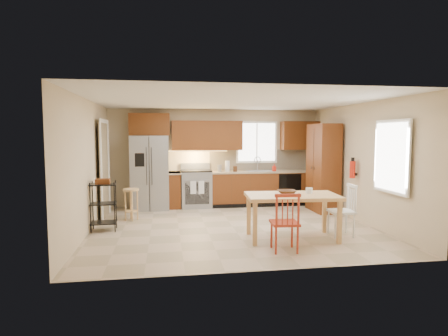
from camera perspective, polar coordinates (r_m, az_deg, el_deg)
floor at (r=7.61m, az=1.30°, el=-8.91°), size 5.50×5.50×0.00m
ceiling at (r=7.42m, az=1.34°, el=10.18°), size 5.50×5.00×0.02m
wall_back at (r=9.88m, az=-1.26°, el=1.64°), size 5.50×0.02×2.50m
wall_front at (r=4.98m, az=6.43°, el=-1.71°), size 5.50×0.02×2.50m
wall_left at (r=7.44m, az=-20.03°, el=0.23°), size 0.02×5.00×2.50m
wall_right at (r=8.35m, az=20.23°, el=0.71°), size 0.02×5.00×2.50m
refrigerator at (r=9.45m, az=-11.22°, el=-0.68°), size 0.92×0.75×1.82m
range_stove at (r=9.59m, az=-4.26°, el=-3.23°), size 0.76×0.63×0.92m
base_cabinet_narrow at (r=9.57m, az=-7.56°, el=-3.33°), size 0.30×0.60×0.90m
base_cabinet_run at (r=9.92m, az=6.40°, el=-3.02°), size 2.92×0.60×0.90m
dishwasher at (r=9.81m, az=10.01°, el=-3.16°), size 0.60×0.02×0.78m
backsplash at (r=10.12m, az=6.01°, el=1.26°), size 2.92×0.03×0.55m
upper_over_fridge at (r=9.61m, az=-11.29°, el=6.52°), size 1.00×0.35×0.55m
upper_left_block at (r=9.66m, az=-2.60°, el=4.97°), size 1.80×0.35×0.75m
upper_right_block at (r=10.24m, az=11.50°, el=4.88°), size 1.00×0.35×0.75m
window_back at (r=10.05m, az=5.00°, el=3.96°), size 1.12×0.04×1.12m
sink at (r=9.82m, az=5.35°, el=-0.69°), size 0.62×0.46×0.16m
undercab_glow at (r=9.61m, az=-4.36°, el=2.60°), size 1.60×0.30×0.01m
soap_bottle at (r=9.82m, az=7.65°, el=0.08°), size 0.09×0.09×0.19m
paper_towel at (r=9.58m, az=0.50°, el=0.27°), size 0.12×0.12×0.28m
canister_steel at (r=9.56m, az=-0.68°, el=-0.04°), size 0.11×0.11×0.18m
canister_wood at (r=9.60m, az=1.71°, el=-0.14°), size 0.10×0.10×0.14m
pantry at (r=9.30m, az=14.87°, el=0.02°), size 0.50×0.95×2.10m
fire_extinguisher at (r=8.44m, az=18.99°, el=-0.23°), size 0.12×0.12×0.36m
window_right at (r=7.32m, az=24.17°, el=1.59°), size 0.04×1.02×1.32m
doorway at (r=8.71m, az=-17.83°, el=-0.37°), size 0.04×0.95×2.10m
dining_table at (r=6.77m, az=10.31°, el=-7.37°), size 1.66×1.02×0.78m
chair_red at (r=6.04m, az=9.20°, el=-8.09°), size 0.47×0.47×0.94m
chair_white at (r=7.16m, az=17.43°, el=-6.19°), size 0.47×0.47×0.94m
table_bowl at (r=6.66m, az=9.55°, el=-4.07°), size 0.35×0.35×0.08m
table_jar at (r=6.90m, az=12.84°, el=-3.55°), size 0.13×0.13×0.14m
bar_stool at (r=8.35m, az=-13.93°, el=-5.41°), size 0.41×0.41×0.68m
utility_cart at (r=7.56m, az=-17.89°, el=-5.57°), size 0.49×0.39×0.95m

